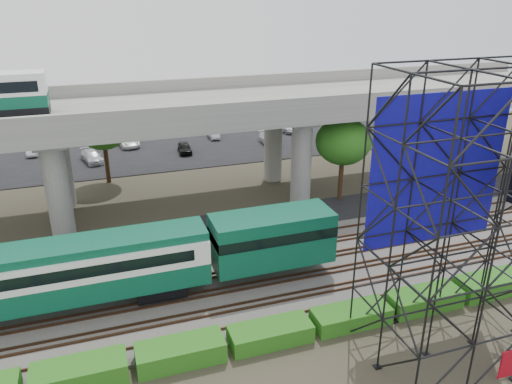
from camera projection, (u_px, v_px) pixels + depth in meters
name	position (u px, v px, depth m)	size (l,w,h in m)	color
ground	(232.00, 302.00, 31.18)	(140.00, 140.00, 0.00)	#474233
ballast_bed	(223.00, 284.00, 32.89)	(90.00, 12.00, 0.20)	slate
service_road	(196.00, 230.00, 40.37)	(90.00, 5.00, 0.08)	black
parking_lot	(155.00, 148.00, 60.97)	(90.00, 18.00, 0.08)	black
harbor_water	(135.00, 110.00, 80.27)	(140.00, 40.00, 0.03)	#476576
rail_tracks	(223.00, 282.00, 32.82)	(90.00, 9.52, 0.16)	#472D1E
commuter_train	(83.00, 269.00, 29.33)	(29.30, 3.06, 4.30)	black
overpass	(164.00, 117.00, 41.75)	(80.00, 12.00, 12.40)	#9E9B93
scaffold_tower	(472.00, 225.00, 24.32)	(9.36, 6.36, 15.00)	black
hedge_strip	(270.00, 333.00, 27.49)	(34.60, 1.80, 1.20)	#216216
trees	(124.00, 150.00, 41.86)	(40.94, 16.94, 7.69)	#382314
parked_cars	(167.00, 143.00, 60.67)	(39.04, 9.73, 1.31)	#BBBBBB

